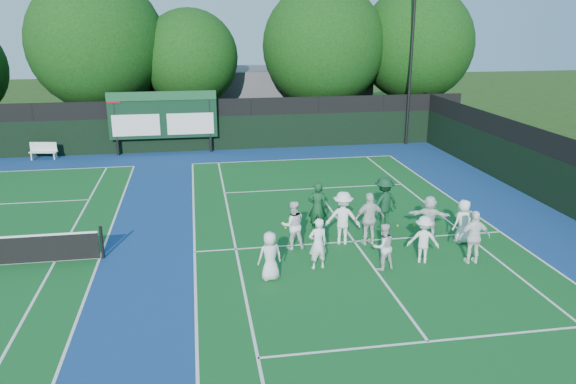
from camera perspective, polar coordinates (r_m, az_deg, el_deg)
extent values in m
plane|color=#1C380F|center=(18.82, 7.59, -6.17)|extent=(120.00, 120.00, 0.00)
cube|color=navy|center=(18.99, -11.03, -6.11)|extent=(34.00, 32.00, 0.01)
cube|color=#10501E|center=(19.69, 6.75, -5.01)|extent=(10.97, 23.77, 0.00)
cube|color=silver|center=(30.72, 0.61, 3.30)|extent=(10.97, 0.08, 0.00)
cube|color=silver|center=(18.97, -9.47, -6.01)|extent=(0.08, 23.77, 0.00)
cube|color=silver|center=(21.81, 20.76, -3.80)|extent=(0.08, 23.77, 0.00)
cube|color=silver|center=(19.01, -5.32, -5.79)|extent=(0.08, 23.77, 0.00)
cube|color=silver|center=(21.17, 17.54, -4.10)|extent=(0.08, 23.77, 0.00)
cube|color=silver|center=(14.33, 14.05, -14.52)|extent=(8.23, 0.08, 0.00)
cube|color=silver|center=(25.54, 2.78, 0.36)|extent=(8.23, 0.08, 0.00)
cube|color=silver|center=(19.69, 6.75, -5.00)|extent=(0.08, 12.80, 0.00)
cube|color=silver|center=(31.50, -25.35, 1.96)|extent=(10.97, 0.08, 0.00)
cube|color=silver|center=(19.25, -18.57, -6.37)|extent=(0.08, 23.77, 0.00)
cube|color=silver|center=(19.52, -22.56, -6.48)|extent=(0.08, 23.77, 0.00)
cube|color=black|center=(33.10, -10.68, 5.77)|extent=(34.00, 0.08, 2.00)
cube|color=black|center=(32.84, -10.83, 8.34)|extent=(34.00, 0.05, 1.00)
cylinder|color=black|center=(32.84, -17.09, 6.56)|extent=(0.16, 0.16, 3.50)
cylinder|color=black|center=(32.57, -7.93, 7.07)|extent=(0.16, 0.16, 3.50)
cube|color=black|center=(32.53, -12.59, 7.61)|extent=(6.00, 0.15, 2.60)
cube|color=#154926|center=(32.27, -12.72, 9.51)|extent=(6.00, 0.05, 0.50)
cube|color=silver|center=(32.63, -15.18, 6.56)|extent=(2.60, 0.04, 1.20)
cube|color=silver|center=(32.47, -9.88, 6.86)|extent=(2.60, 0.04, 1.20)
cube|color=maroon|center=(32.52, -17.34, 9.03)|extent=(0.70, 0.04, 0.50)
cube|color=#535358|center=(40.95, -4.96, 9.60)|extent=(18.00, 6.00, 4.00)
cylinder|color=black|center=(34.69, 12.39, 12.87)|extent=(0.16, 0.16, 10.00)
cylinder|color=black|center=(19.03, -18.38, -4.88)|extent=(0.10, 0.10, 1.10)
cube|color=silver|center=(33.55, -23.59, 3.75)|extent=(1.52, 0.65, 0.06)
cube|color=silver|center=(33.63, -23.59, 4.26)|extent=(1.46, 0.32, 0.49)
cube|color=silver|center=(33.75, -24.51, 3.32)|extent=(0.12, 0.35, 0.39)
cube|color=silver|center=(33.46, -22.57, 3.45)|extent=(0.12, 0.35, 0.39)
cylinder|color=black|center=(36.86, -18.20, 7.15)|extent=(0.44, 0.44, 2.98)
sphere|color=#0C330B|center=(36.40, -18.88, 14.15)|extent=(8.07, 8.07, 8.07)
sphere|color=#0C330B|center=(36.66, -17.74, 13.00)|extent=(5.65, 5.65, 5.65)
cylinder|color=black|center=(36.45, -9.66, 7.57)|extent=(0.44, 0.44, 2.87)
sphere|color=#0C330B|center=(36.03, -9.95, 13.31)|extent=(5.94, 5.94, 5.94)
sphere|color=#0C330B|center=(36.38, -8.94, 12.45)|extent=(4.15, 4.15, 4.15)
cylinder|color=black|center=(37.41, 3.50, 7.96)|extent=(0.44, 0.44, 2.78)
sphere|color=#0C330B|center=(36.95, 3.63, 14.59)|extent=(7.82, 7.82, 7.82)
sphere|color=#0C330B|center=(37.43, 4.42, 13.40)|extent=(5.48, 5.48, 5.48)
cylinder|color=black|center=(39.24, 12.44, 8.19)|extent=(0.44, 0.44, 3.00)
sphere|color=#0C330B|center=(38.82, 12.86, 14.45)|extent=(7.45, 7.45, 7.45)
sphere|color=#0C330B|center=(39.37, 13.45, 13.36)|extent=(5.22, 5.22, 5.22)
sphere|color=yellow|center=(19.62, 3.42, -4.93)|extent=(0.07, 0.07, 0.07)
sphere|color=yellow|center=(21.34, 11.08, -3.36)|extent=(0.07, 0.07, 0.07)
sphere|color=yellow|center=(20.72, -0.26, -3.66)|extent=(0.07, 0.07, 0.07)
sphere|color=yellow|center=(21.46, 12.70, -3.35)|extent=(0.07, 0.07, 0.07)
imported|color=silver|center=(16.60, -1.84, -6.50)|extent=(0.82, 0.62, 1.50)
imported|color=white|center=(17.29, 3.06, -5.25)|extent=(0.66, 0.49, 1.65)
imported|color=silver|center=(17.50, 9.65, -5.48)|extent=(0.83, 0.70, 1.49)
imported|color=silver|center=(18.23, 13.60, -4.71)|extent=(1.12, 0.86, 1.53)
imported|color=white|center=(18.57, 18.40, -4.39)|extent=(1.04, 0.49, 1.73)
imported|color=white|center=(18.73, 0.51, -3.37)|extent=(0.84, 0.67, 1.66)
imported|color=white|center=(19.20, 5.60, -2.64)|extent=(1.34, 1.01, 1.85)
imported|color=silver|center=(19.25, 8.29, -2.70)|extent=(1.12, 0.56, 1.84)
imported|color=white|center=(20.25, 14.15, -2.47)|extent=(1.51, 0.97, 1.55)
imported|color=white|center=(20.15, 17.36, -2.87)|extent=(0.87, 0.70, 1.54)
imported|color=#103D1E|center=(20.15, 3.01, -1.57)|extent=(0.77, 0.59, 1.87)
imported|color=#0F381F|center=(20.85, 9.71, -1.08)|extent=(1.42, 1.12, 1.92)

